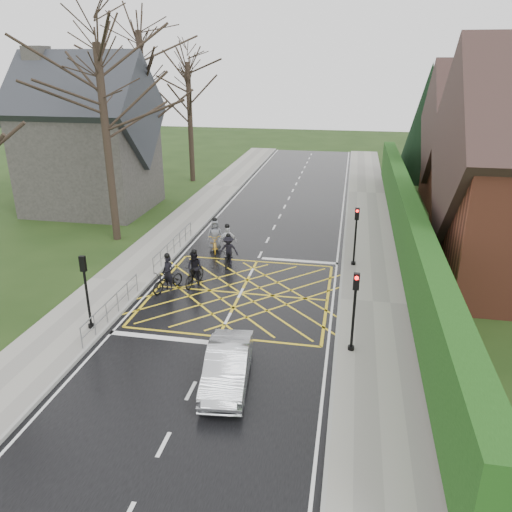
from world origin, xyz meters
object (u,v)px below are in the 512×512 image
(cyclist_rear, at_px, (168,278))
(car, at_px, (227,366))
(cyclist_lead, at_px, (215,239))
(cyclist_mid, at_px, (228,253))
(cyclist_front, at_px, (227,245))
(cyclist_back, at_px, (195,271))

(cyclist_rear, xyz_separation_m, car, (4.49, -6.56, 0.06))
(cyclist_lead, height_order, car, cyclist_lead)
(cyclist_rear, bearing_deg, cyclist_mid, 85.51)
(cyclist_front, relative_size, car, 0.49)
(cyclist_mid, distance_m, cyclist_front, 1.15)
(cyclist_mid, height_order, car, cyclist_mid)
(cyclist_rear, relative_size, cyclist_back, 1.07)
(cyclist_front, distance_m, cyclist_lead, 1.23)
(cyclist_back, xyz_separation_m, cyclist_lead, (-0.28, 4.69, -0.01))
(cyclist_mid, relative_size, car, 0.46)
(cyclist_front, distance_m, car, 11.60)
(car, bearing_deg, cyclist_back, 108.64)
(cyclist_mid, xyz_separation_m, car, (2.47, -10.16, 0.02))
(cyclist_rear, xyz_separation_m, cyclist_back, (1.05, 0.82, 0.09))
(cyclist_mid, height_order, cyclist_front, cyclist_front)
(cyclist_mid, relative_size, cyclist_lead, 0.86)
(cyclist_back, height_order, cyclist_mid, cyclist_back)
(cyclist_mid, bearing_deg, cyclist_rear, -124.62)
(cyclist_back, distance_m, cyclist_front, 3.94)
(cyclist_back, bearing_deg, cyclist_front, 91.50)
(cyclist_lead, bearing_deg, car, -90.15)
(car, bearing_deg, cyclist_lead, 100.77)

